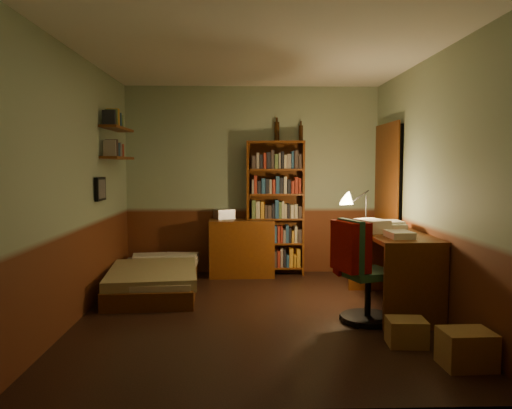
{
  "coord_description": "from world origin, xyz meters",
  "views": [
    {
      "loc": [
        -0.16,
        -4.97,
        1.51
      ],
      "look_at": [
        0.0,
        0.25,
        1.1
      ],
      "focal_mm": 35.0,
      "sensor_mm": 36.0,
      "label": 1
    }
  ],
  "objects_px": {
    "bed": "(155,269)",
    "mini_stereo": "(224,214)",
    "dresser": "(242,248)",
    "cardboard_box_b": "(406,332)",
    "cardboard_box_a": "(467,349)",
    "desk_lamp": "(366,199)",
    "office_chair": "(368,271)",
    "bookshelf": "(276,208)",
    "desk": "(392,270)"
  },
  "relations": [
    {
      "from": "bed",
      "to": "mini_stereo",
      "type": "relative_size",
      "value": 7.12
    },
    {
      "from": "mini_stereo",
      "to": "dresser",
      "type": "bearing_deg",
      "value": -52.01
    },
    {
      "from": "dresser",
      "to": "cardboard_box_b",
      "type": "height_order",
      "value": "dresser"
    },
    {
      "from": "cardboard_box_a",
      "to": "mini_stereo",
      "type": "bearing_deg",
      "value": 120.37
    },
    {
      "from": "desk_lamp",
      "to": "office_chair",
      "type": "bearing_deg",
      "value": -101.03
    },
    {
      "from": "bed",
      "to": "bookshelf",
      "type": "relative_size",
      "value": 0.96
    },
    {
      "from": "mini_stereo",
      "to": "desk",
      "type": "xyz_separation_m",
      "value": [
        1.83,
        -1.69,
        -0.44
      ]
    },
    {
      "from": "bookshelf",
      "to": "office_chair",
      "type": "xyz_separation_m",
      "value": [
        0.74,
        -2.12,
        -0.43
      ]
    },
    {
      "from": "office_chair",
      "to": "cardboard_box_b",
      "type": "height_order",
      "value": "office_chair"
    },
    {
      "from": "dresser",
      "to": "bookshelf",
      "type": "xyz_separation_m",
      "value": [
        0.47,
        0.08,
        0.53
      ]
    },
    {
      "from": "cardboard_box_b",
      "to": "dresser",
      "type": "bearing_deg",
      "value": 117.27
    },
    {
      "from": "bed",
      "to": "office_chair",
      "type": "height_order",
      "value": "office_chair"
    },
    {
      "from": "bookshelf",
      "to": "office_chair",
      "type": "bearing_deg",
      "value": -64.1
    },
    {
      "from": "mini_stereo",
      "to": "desk_lamp",
      "type": "relative_size",
      "value": 0.39
    },
    {
      "from": "bookshelf",
      "to": "mini_stereo",
      "type": "bearing_deg",
      "value": -176.62
    },
    {
      "from": "mini_stereo",
      "to": "desk",
      "type": "height_order",
      "value": "mini_stereo"
    },
    {
      "from": "mini_stereo",
      "to": "cardboard_box_a",
      "type": "height_order",
      "value": "mini_stereo"
    },
    {
      "from": "bed",
      "to": "cardboard_box_a",
      "type": "relative_size",
      "value": 4.75
    },
    {
      "from": "desk",
      "to": "desk_lamp",
      "type": "height_order",
      "value": "desk_lamp"
    },
    {
      "from": "bed",
      "to": "desk",
      "type": "height_order",
      "value": "desk"
    },
    {
      "from": "bed",
      "to": "cardboard_box_a",
      "type": "height_order",
      "value": "bed"
    },
    {
      "from": "mini_stereo",
      "to": "cardboard_box_b",
      "type": "distance_m",
      "value": 3.32
    },
    {
      "from": "cardboard_box_a",
      "to": "dresser",
      "type": "bearing_deg",
      "value": 118.06
    },
    {
      "from": "cardboard_box_b",
      "to": "bookshelf",
      "type": "bearing_deg",
      "value": 108.16
    },
    {
      "from": "cardboard_box_a",
      "to": "office_chair",
      "type": "bearing_deg",
      "value": 112.51
    },
    {
      "from": "dresser",
      "to": "cardboard_box_a",
      "type": "height_order",
      "value": "dresser"
    },
    {
      "from": "cardboard_box_b",
      "to": "office_chair",
      "type": "bearing_deg",
      "value": 104.26
    },
    {
      "from": "bed",
      "to": "dresser",
      "type": "height_order",
      "value": "dresser"
    },
    {
      "from": "dresser",
      "to": "mini_stereo",
      "type": "bearing_deg",
      "value": 151.35
    },
    {
      "from": "bed",
      "to": "bookshelf",
      "type": "distance_m",
      "value": 1.87
    },
    {
      "from": "bed",
      "to": "cardboard_box_b",
      "type": "bearing_deg",
      "value": -41.57
    },
    {
      "from": "desk",
      "to": "cardboard_box_a",
      "type": "height_order",
      "value": "desk"
    },
    {
      "from": "cardboard_box_a",
      "to": "cardboard_box_b",
      "type": "relative_size",
      "value": 1.18
    },
    {
      "from": "dresser",
      "to": "bookshelf",
      "type": "distance_m",
      "value": 0.72
    },
    {
      "from": "cardboard_box_a",
      "to": "cardboard_box_b",
      "type": "bearing_deg",
      "value": 122.39
    },
    {
      "from": "desk",
      "to": "office_chair",
      "type": "xyz_separation_m",
      "value": [
        -0.37,
        -0.47,
        0.09
      ]
    },
    {
      "from": "office_chair",
      "to": "desk_lamp",
      "type": "bearing_deg",
      "value": 59.03
    },
    {
      "from": "dresser",
      "to": "desk",
      "type": "relative_size",
      "value": 0.58
    },
    {
      "from": "office_chair",
      "to": "cardboard_box_b",
      "type": "relative_size",
      "value": 3.14
    },
    {
      "from": "bed",
      "to": "desk_lamp",
      "type": "bearing_deg",
      "value": -11.44
    },
    {
      "from": "desk_lamp",
      "to": "cardboard_box_b",
      "type": "distance_m",
      "value": 1.85
    },
    {
      "from": "desk",
      "to": "office_chair",
      "type": "distance_m",
      "value": 0.61
    },
    {
      "from": "dresser",
      "to": "desk",
      "type": "xyz_separation_m",
      "value": [
        1.59,
        -1.57,
        0.02
      ]
    },
    {
      "from": "mini_stereo",
      "to": "bed",
      "type": "bearing_deg",
      "value": -155.47
    },
    {
      "from": "bookshelf",
      "to": "cardboard_box_a",
      "type": "bearing_deg",
      "value": -62.99
    },
    {
      "from": "dresser",
      "to": "bookshelf",
      "type": "bearing_deg",
      "value": 9.05
    },
    {
      "from": "dresser",
      "to": "cardboard_box_a",
      "type": "xyz_separation_m",
      "value": [
        1.68,
        -3.15,
        -0.25
      ]
    },
    {
      "from": "bookshelf",
      "to": "office_chair",
      "type": "height_order",
      "value": "bookshelf"
    },
    {
      "from": "mini_stereo",
      "to": "office_chair",
      "type": "height_order",
      "value": "office_chair"
    },
    {
      "from": "cardboard_box_a",
      "to": "cardboard_box_b",
      "type": "xyz_separation_m",
      "value": [
        -0.3,
        0.47,
        -0.03
      ]
    }
  ]
}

